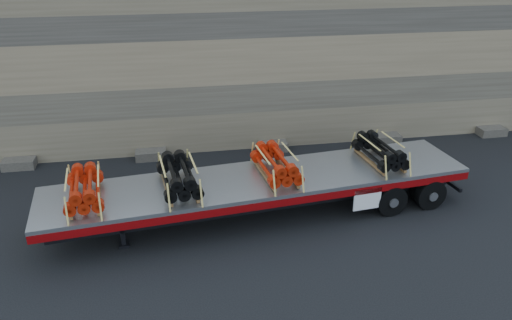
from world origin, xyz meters
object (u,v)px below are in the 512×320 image
Objects in this scene: bundle_midfront at (179,177)px; bundle_rear at (380,152)px; trailer at (261,196)px; bundle_midrear at (276,165)px; bundle_front at (84,189)px.

bundle_midfront is 1.05× the size of bundle_rear.
bundle_midfront is 6.66m from bundle_rear.
bundle_midfront is at bearing -180.00° from trailer.
bundle_midrear is (3.02, 0.34, -0.01)m from bundle_midfront.
bundle_front is 0.97× the size of bundle_midrear.
bundle_front is 2.68m from bundle_midfront.
bundle_midfront reaches higher than trailer.
trailer is 6.45× the size of bundle_front.
bundle_front is (-5.18, -0.59, 1.04)m from trailer.
trailer is at bearing 0.00° from bundle_midfront.
bundle_rear reaches higher than trailer.
bundle_rear is (3.60, 0.41, -0.01)m from bundle_midrear.
bundle_midrear is at bearing -0.00° from trailer.
bundle_midrear is (5.68, 0.65, 0.01)m from bundle_front.
bundle_front is 5.72m from bundle_midrear.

